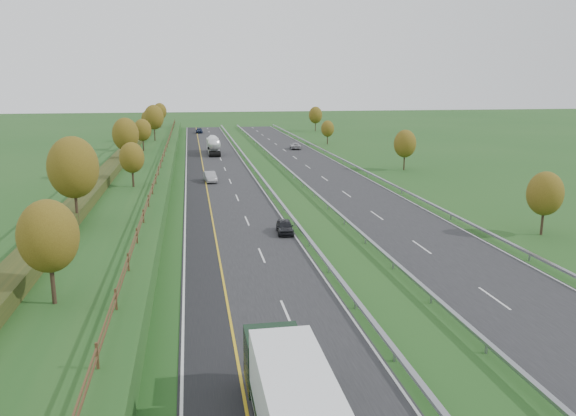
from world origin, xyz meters
name	(u,v)px	position (x,y,z in m)	size (l,w,h in m)	color
ground	(281,185)	(8.00, 55.00, 0.00)	(400.00, 400.00, 0.00)	#1F4B1B
near_carriageway	(221,181)	(0.00, 60.00, 0.02)	(10.50, 200.00, 0.04)	black
far_carriageway	(331,177)	(16.50, 60.00, 0.02)	(10.50, 200.00, 0.04)	black
hard_shoulder	(195,181)	(-3.75, 60.00, 0.02)	(3.00, 200.00, 0.04)	black
lane_markings	(265,179)	(6.40, 59.88, 0.05)	(26.75, 200.00, 0.01)	silver
embankment_left	(129,176)	(-13.00, 60.00, 1.00)	(12.00, 200.00, 2.00)	#1F4B1B
hedge_left	(113,166)	(-15.00, 60.00, 2.55)	(2.20, 180.00, 1.10)	#263214
fence_left	(160,164)	(-8.50, 59.59, 2.73)	(0.12, 189.06, 1.20)	#422B19
median_barrier_near	(260,175)	(5.70, 60.00, 0.61)	(0.32, 200.00, 0.71)	gray
median_barrier_far	(294,174)	(10.80, 60.00, 0.61)	(0.32, 200.00, 0.71)	gray
outer_barrier_far	(368,172)	(22.30, 60.00, 0.62)	(0.32, 200.00, 0.71)	gray
trees_left	(126,141)	(-12.64, 56.63, 6.37)	(6.64, 164.30, 7.66)	#2D2116
trees_far	(360,131)	(29.80, 89.21, 4.25)	(8.45, 118.60, 7.12)	#2D2116
road_tanker	(214,145)	(0.34, 91.54, 1.86)	(2.40, 11.22, 3.46)	silver
car_dark_near	(285,226)	(4.30, 29.60, 0.68)	(1.51, 3.76, 1.28)	black
car_silver_mid	(210,177)	(-1.60, 59.19, 0.77)	(1.53, 4.40, 1.45)	#98979C
car_small_far	(199,131)	(-1.60, 139.58, 0.69)	(1.81, 4.45, 1.29)	#111C36
car_oncoming	(295,146)	(17.95, 96.94, 0.71)	(2.21, 4.79, 1.33)	#B5B4B9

